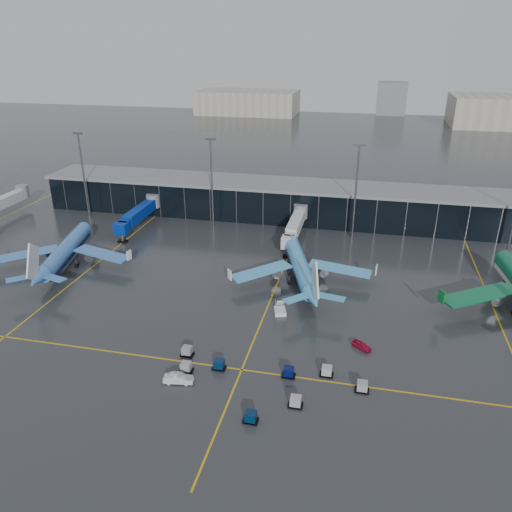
% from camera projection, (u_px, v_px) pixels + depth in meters
% --- Properties ---
extents(ground, '(600.00, 600.00, 0.00)m').
position_uv_depth(ground, '(211.00, 317.00, 98.12)').
color(ground, '#282B2D').
rests_on(ground, ground).
extents(terminal_pier, '(142.00, 17.00, 10.70)m').
position_uv_depth(terminal_pier, '(272.00, 199.00, 151.31)').
color(terminal_pier, black).
rests_on(terminal_pier, ground).
extents(jet_bridges, '(94.00, 27.50, 7.20)m').
position_uv_depth(jet_bridges, '(138.00, 214.00, 141.73)').
color(jet_bridges, '#595B60').
rests_on(jet_bridges, ground).
extents(flood_masts, '(203.00, 0.50, 25.50)m').
position_uv_depth(flood_masts, '(282.00, 184.00, 136.21)').
color(flood_masts, '#595B60').
rests_on(flood_masts, ground).
extents(distant_hangars, '(260.00, 71.00, 22.00)m').
position_uv_depth(distant_hangars, '(408.00, 107.00, 325.74)').
color(distant_hangars, '#B2AD99').
rests_on(distant_hangars, ground).
extents(taxi_lines, '(220.00, 120.00, 0.02)m').
position_uv_depth(taxi_lines, '(271.00, 298.00, 105.57)').
color(taxi_lines, gold).
rests_on(taxi_lines, ground).
extents(airliner_arkefly, '(42.22, 45.76, 11.98)m').
position_uv_depth(airliner_arkefly, '(64.00, 241.00, 118.84)').
color(airliner_arkefly, '#3C76C5').
rests_on(airliner_arkefly, ground).
extents(airliner_klm_near, '(43.04, 46.10, 11.67)m').
position_uv_depth(airliner_klm_near, '(300.00, 257.00, 110.81)').
color(airliner_klm_near, '#41A0D7').
rests_on(airliner_klm_near, ground).
extents(baggage_carts, '(32.04, 14.94, 1.70)m').
position_uv_depth(baggage_carts, '(263.00, 378.00, 79.41)').
color(baggage_carts, black).
rests_on(baggage_carts, ground).
extents(mobile_airstair, '(3.01, 3.69, 3.45)m').
position_uv_depth(mobile_airstair, '(280.00, 310.00, 99.42)').
color(mobile_airstair, white).
rests_on(mobile_airstair, ground).
extents(service_van_red, '(3.86, 3.45, 1.27)m').
position_uv_depth(service_van_red, '(362.00, 345.00, 88.08)').
color(service_van_red, maroon).
rests_on(service_van_red, ground).
extents(service_van_white, '(4.95, 2.39, 1.56)m').
position_uv_depth(service_van_white, '(178.00, 378.00, 79.33)').
color(service_van_white, silver).
rests_on(service_van_white, ground).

